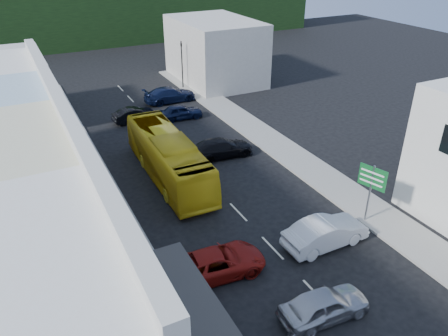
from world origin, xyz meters
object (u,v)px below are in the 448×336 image
pedestrian_left (105,236)px  car_silver (324,305)px  bus (168,158)px  car_white (325,235)px  traffic_signal (182,65)px  car_red (217,263)px  direction_sign (369,195)px

pedestrian_left → car_silver: bearing=-150.0°
bus → car_silver: bearing=-82.7°
car_silver → pedestrian_left: size_ratio=2.59×
car_white → traffic_signal: bearing=-7.7°
car_white → bus: bearing=23.2°
car_red → direction_sign: 10.14m
car_silver → traffic_signal: traffic_signal is taller
traffic_signal → car_white: bearing=92.8°
pedestrian_left → direction_sign: direction_sign is taller
bus → car_white: bus is taller
car_silver → pedestrian_left: bearing=43.0°
car_red → direction_sign: size_ratio=1.20×
car_white → pedestrian_left: bearing=64.7°
car_white → pedestrian_left: 12.17m
direction_sign → bus: bearing=111.7°
car_silver → pedestrian_left: pedestrian_left is taller
car_silver → bus: bearing=9.3°
car_silver → direction_sign: (7.03, 4.88, 1.22)m
car_white → pedestrian_left: pedestrian_left is taller
car_red → traffic_signal: traffic_signal is taller
car_white → car_red: same height
car_red → traffic_signal: (10.00, 29.20, 1.95)m
bus → car_red: bus is taller
car_silver → traffic_signal: 34.76m
car_white → direction_sign: (3.64, 0.70, 1.22)m
car_silver → car_red: bearing=35.5°
car_white → traffic_signal: size_ratio=0.83×
car_red → car_white: bearing=-90.9°
car_white → direction_sign: direction_sign is taller
bus → pedestrian_left: bus is taller
traffic_signal → direction_sign: bearing=99.8°
pedestrian_left → car_red: bearing=-143.4°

